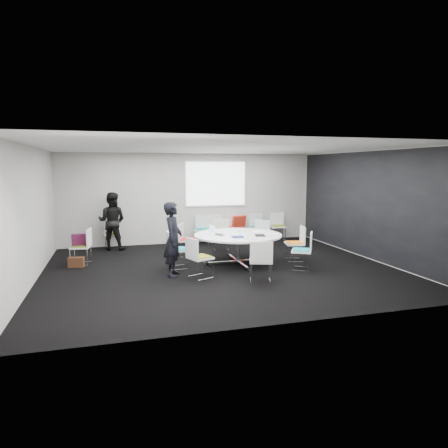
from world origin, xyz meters
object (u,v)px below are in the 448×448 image
object	(u,v)px
chair_ring_d	(188,246)
person_main	(173,239)
chair_spare_left	(82,253)
cup	(239,231)
maroon_bag	(80,240)
chair_person_back	(113,239)
person_back	(112,221)
chair_ring_e	(177,257)
chair_ring_f	(200,265)
chair_ring_c	(222,241)
brown_bag	(76,262)
chair_back_c	(237,233)
conference_table	(238,242)
chair_ring_b	(260,242)
chair_back_a	(202,235)
chair_ring_g	(261,269)
laptop	(220,234)
chair_ring_a	(295,250)
chair_back_e	(278,232)
chair_ring_h	(302,258)
chair_back_d	(258,233)
chair_back_b	(217,234)

from	to	relation	value
chair_ring_d	person_main	size ratio (longest dim) A/B	0.54
chair_spare_left	cup	size ratio (longest dim) A/B	9.78
cup	maroon_bag	size ratio (longest dim) A/B	0.22
chair_person_back	person_back	world-z (taller)	person_back
chair_ring_e	chair_ring_f	world-z (taller)	same
chair_ring_c	brown_bag	world-z (taller)	chair_ring_c
chair_ring_e	chair_back_c	xyz separation A→B (m)	(2.38, 2.83, 0.00)
chair_person_back	cup	bearing A→B (deg)	138.36
conference_table	chair_ring_e	distance (m)	1.56
chair_ring_b	chair_spare_left	world-z (taller)	same
person_main	conference_table	bearing A→B (deg)	-46.64
chair_ring_c	chair_ring_d	distance (m)	1.20
chair_ring_e	chair_back_a	xyz separation A→B (m)	(1.24, 2.80, 0.00)
chair_person_back	brown_bag	distance (m)	2.26
chair_ring_f	chair_back_a	bearing A→B (deg)	144.85
chair_ring_g	chair_ring_d	bearing A→B (deg)	127.84
chair_ring_c	chair_spare_left	bearing A→B (deg)	19.98
person_back	laptop	distance (m)	3.59
chair_ring_a	chair_ring_f	distance (m)	2.84
person_main	chair_back_a	bearing A→B (deg)	-1.67
chair_ring_a	person_main	xyz separation A→B (m)	(-3.19, -0.58, 0.54)
chair_ring_e	chair_back_e	xyz separation A→B (m)	(3.81, 2.84, 0.00)
laptop	brown_bag	xyz separation A→B (m)	(-3.39, 0.63, -0.62)
person_back	chair_ring_a	bearing A→B (deg)	166.88
person_back	laptop	bearing A→B (deg)	153.05
brown_bag	chair_spare_left	bearing A→B (deg)	65.90
chair_ring_g	chair_back_c	distance (m)	4.52
chair_ring_b	chair_ring_g	distance (m)	3.03
chair_ring_c	chair_ring_g	xyz separation A→B (m)	(-0.08, -3.32, 0.00)
chair_back_c	chair_spare_left	xyz separation A→B (m)	(-4.56, -1.82, 0.00)
chair_ring_h	chair_back_d	distance (m)	3.73
chair_ring_c	chair_back_d	xyz separation A→B (m)	(1.51, 1.09, 0.00)
chair_ring_g	chair_back_d	size ratio (longest dim) A/B	1.00
chair_ring_f	chair_ring_c	bearing A→B (deg)	133.67
chair_ring_b	chair_back_a	xyz separation A→B (m)	(-1.32, 1.57, 0.00)
chair_back_c	person_back	bearing A→B (deg)	-18.85
chair_ring_c	chair_ring_e	size ratio (longest dim) A/B	1.00
chair_back_b	chair_ring_d	bearing A→B (deg)	50.58
chair_back_d	person_back	bearing A→B (deg)	-2.39
conference_table	chair_person_back	size ratio (longest dim) A/B	2.45
chair_back_b	cup	bearing A→B (deg)	85.09
brown_bag	chair_back_e	bearing A→B (deg)	18.83
chair_ring_b	chair_ring_h	xyz separation A→B (m)	(0.22, -2.14, 0.00)
chair_back_d	brown_bag	world-z (taller)	chair_back_d
chair_ring_g	brown_bag	bearing A→B (deg)	166.29
chair_ring_a	person_main	world-z (taller)	person_main
chair_ring_c	chair_back_c	bearing A→B (deg)	-116.48
chair_ring_h	chair_back_c	distance (m)	3.76
chair_ring_g	chair_back_c	xyz separation A→B (m)	(0.89, 4.43, 0.00)
chair_back_a	chair_back_c	world-z (taller)	same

